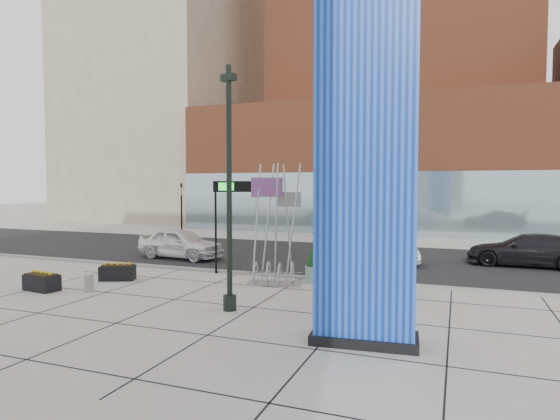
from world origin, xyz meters
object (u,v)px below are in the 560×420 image
(lamp_post, at_px, (229,211))
(car_white_west, at_px, (181,243))
(overhead_street_sign, at_px, (230,194))
(car_silver_mid, at_px, (372,250))
(blue_pylon, at_px, (366,174))
(concrete_bollard, at_px, (89,283))
(public_art_sculpture, at_px, (275,252))

(lamp_post, bearing_deg, car_white_west, 130.79)
(overhead_street_sign, bearing_deg, car_silver_mid, 18.41)
(lamp_post, xyz_separation_m, car_white_west, (-7.25, 8.40, -2.33))
(blue_pylon, height_order, concrete_bollard, blue_pylon)
(public_art_sculpture, height_order, concrete_bollard, public_art_sculpture)
(blue_pylon, bearing_deg, overhead_street_sign, 131.06)
(concrete_bollard, xyz_separation_m, car_silver_mid, (8.87, 9.63, 0.44))
(blue_pylon, xyz_separation_m, car_silver_mid, (-1.82, 11.63, -3.50))
(blue_pylon, bearing_deg, public_art_sculpture, 123.85)
(concrete_bollard, xyz_separation_m, car_white_west, (-1.15, 7.97, 0.49))
(blue_pylon, height_order, overhead_street_sign, blue_pylon)
(car_white_west, relative_size, car_silver_mid, 1.03)
(public_art_sculpture, relative_size, car_silver_mid, 1.04)
(concrete_bollard, bearing_deg, public_art_sculpture, 31.99)
(blue_pylon, bearing_deg, car_white_west, 134.43)
(public_art_sculpture, height_order, overhead_street_sign, public_art_sculpture)
(blue_pylon, height_order, car_silver_mid, blue_pylon)
(concrete_bollard, height_order, overhead_street_sign, overhead_street_sign)
(overhead_street_sign, bearing_deg, lamp_post, -85.31)
(blue_pylon, xyz_separation_m, car_white_west, (-11.84, 9.97, -3.45))
(blue_pylon, distance_m, concrete_bollard, 11.56)
(public_art_sculpture, relative_size, overhead_street_sign, 1.17)
(lamp_post, distance_m, public_art_sculpture, 4.57)
(public_art_sculpture, bearing_deg, car_silver_mid, 50.95)
(blue_pylon, distance_m, car_white_west, 15.86)
(lamp_post, distance_m, concrete_bollard, 6.73)
(public_art_sculpture, distance_m, car_white_west, 8.31)
(lamp_post, bearing_deg, public_art_sculpture, 91.54)
(overhead_street_sign, bearing_deg, car_white_west, 123.92)
(car_white_west, bearing_deg, concrete_bollard, -165.49)
(overhead_street_sign, xyz_separation_m, car_white_west, (-4.53, 3.04, -2.75))
(lamp_post, relative_size, overhead_street_sign, 1.85)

